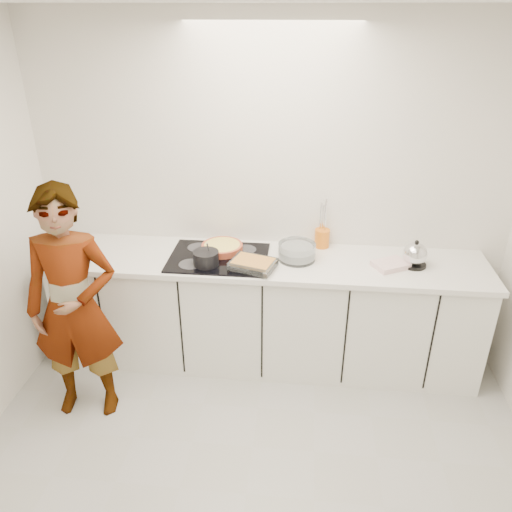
# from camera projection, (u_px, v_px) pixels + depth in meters

# --- Properties ---
(floor) EXTENTS (3.60, 3.20, 0.00)m
(floor) POSITION_uv_depth(u_px,v_px,m) (246.00, 494.00, 2.95)
(floor) COLOR #AAAAA3
(floor) RESTS_ON ground
(ceiling) EXTENTS (3.60, 3.20, 0.00)m
(ceiling) POSITION_uv_depth(u_px,v_px,m) (240.00, 0.00, 1.78)
(ceiling) COLOR white
(ceiling) RESTS_ON wall_back
(wall_back) EXTENTS (3.60, 0.00, 2.60)m
(wall_back) POSITION_uv_depth(u_px,v_px,m) (270.00, 195.00, 3.78)
(wall_back) COLOR white
(wall_back) RESTS_ON ground
(base_cabinets) EXTENTS (3.20, 0.58, 0.87)m
(base_cabinets) POSITION_uv_depth(u_px,v_px,m) (265.00, 313.00, 3.89)
(base_cabinets) COLOR white
(base_cabinets) RESTS_ON floor
(countertop) EXTENTS (3.24, 0.64, 0.04)m
(countertop) POSITION_uv_depth(u_px,v_px,m) (266.00, 262.00, 3.68)
(countertop) COLOR white
(countertop) RESTS_ON base_cabinets
(hob) EXTENTS (0.72, 0.54, 0.01)m
(hob) POSITION_uv_depth(u_px,v_px,m) (219.00, 257.00, 3.69)
(hob) COLOR black
(hob) RESTS_ON countertop
(tart_dish) EXTENTS (0.39, 0.39, 0.05)m
(tart_dish) POSITION_uv_depth(u_px,v_px,m) (222.00, 247.00, 3.76)
(tart_dish) COLOR #AF472C
(tart_dish) RESTS_ON hob
(saucepan) EXTENTS (0.24, 0.24, 0.18)m
(saucepan) POSITION_uv_depth(u_px,v_px,m) (206.00, 258.00, 3.55)
(saucepan) COLOR black
(saucepan) RESTS_ON hob
(baking_dish) EXTENTS (0.35, 0.30, 0.06)m
(baking_dish) POSITION_uv_depth(u_px,v_px,m) (253.00, 264.00, 3.51)
(baking_dish) COLOR silver
(baking_dish) RESTS_ON hob
(mixing_bowl) EXTENTS (0.32, 0.32, 0.13)m
(mixing_bowl) POSITION_uv_depth(u_px,v_px,m) (297.00, 252.00, 3.65)
(mixing_bowl) COLOR silver
(mixing_bowl) RESTS_ON countertop
(tea_towel) EXTENTS (0.29, 0.26, 0.04)m
(tea_towel) POSITION_uv_depth(u_px,v_px,m) (390.00, 265.00, 3.56)
(tea_towel) COLOR white
(tea_towel) RESTS_ON countertop
(kettle) EXTENTS (0.19, 0.19, 0.20)m
(kettle) POSITION_uv_depth(u_px,v_px,m) (415.00, 255.00, 3.55)
(kettle) COLOR black
(kettle) RESTS_ON countertop
(utensil_crock) EXTENTS (0.15, 0.15, 0.14)m
(utensil_crock) POSITION_uv_depth(u_px,v_px,m) (322.00, 238.00, 3.84)
(utensil_crock) COLOR orange
(utensil_crock) RESTS_ON countertop
(cook) EXTENTS (0.65, 0.47, 1.66)m
(cook) POSITION_uv_depth(u_px,v_px,m) (74.00, 307.00, 3.24)
(cook) COLOR white
(cook) RESTS_ON floor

